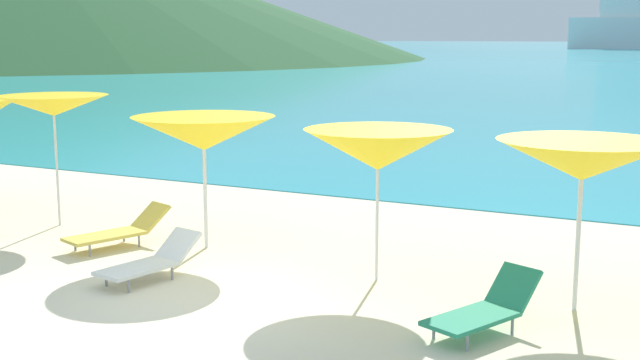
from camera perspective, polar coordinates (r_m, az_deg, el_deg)
ground_plane at (r=19.32m, az=8.88°, el=-0.48°), size 50.00×100.00×0.30m
umbrella_2 at (r=15.01m, az=-17.83°, el=4.87°), size 2.01×2.01×2.28m
umbrella_3 at (r=12.87m, az=-7.98°, el=3.19°), size 2.25×2.25×2.07m
umbrella_4 at (r=11.02m, az=3.99°, el=2.08°), size 1.98×1.98×2.07m
umbrella_5 at (r=10.25m, az=17.56°, el=1.28°), size 2.13×2.13×2.08m
lounge_chair_1 at (r=9.56m, az=11.25°, el=-8.65°), size 1.07×1.60×0.65m
lounge_chair_2 at (r=13.48m, az=-13.62°, el=-3.37°), size 1.05×1.76×0.59m
lounge_chair_3 at (r=11.58m, az=-11.55°, el=-5.46°), size 0.82×1.59×0.58m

